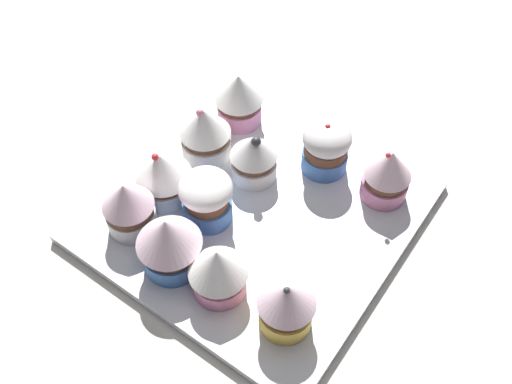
{
  "coord_description": "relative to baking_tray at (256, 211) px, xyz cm",
  "views": [
    {
      "loc": [
        -23.0,
        32.35,
        55.72
      ],
      "look_at": [
        0.0,
        0.0,
        4.2
      ],
      "focal_mm": 41.05,
      "sensor_mm": 36.0,
      "label": 1
    }
  ],
  "objects": [
    {
      "name": "ground_plane",
      "position": [
        0.0,
        0.0,
        -2.1
      ],
      "size": [
        180.0,
        180.0,
        3.0
      ],
      "primitive_type": "cube",
      "color": "beige"
    },
    {
      "name": "baking_tray",
      "position": [
        0.0,
        0.0,
        0.0
      ],
      "size": [
        33.03,
        33.03,
        1.2
      ],
      "color": "silver",
      "rests_on": "ground_plane"
    },
    {
      "name": "cupcake_6",
      "position": [
        9.81,
        4.28,
        4.03
      ],
      "size": [
        6.56,
        6.56,
        6.82
      ],
      "color": "white",
      "rests_on": "baking_tray"
    },
    {
      "name": "cupcake_1",
      "position": [
        -3.05,
        -9.88,
        4.11
      ],
      "size": [
        5.76,
        5.76,
        7.06
      ],
      "color": "#477AC6",
      "rests_on": "baking_tray"
    },
    {
      "name": "cupcake_0",
      "position": [
        -10.87,
        -10.28,
        4.24
      ],
      "size": [
        5.4,
        5.4,
        7.4
      ],
      "color": "pink",
      "rests_on": "baking_tray"
    },
    {
      "name": "cupcake_3",
      "position": [
        3.13,
        -3.95,
        3.93
      ],
      "size": [
        5.56,
        5.56,
        6.93
      ],
      "color": "white",
      "rests_on": "baking_tray"
    },
    {
      "name": "cupcake_5",
      "position": [
        3.78,
        4.06,
        4.07
      ],
      "size": [
        6.01,
        6.01,
        6.63
      ],
      "color": "#477AC6",
      "rests_on": "baking_tray"
    },
    {
      "name": "cupcake_10",
      "position": [
        9.77,
        9.98,
        4.3
      ],
      "size": [
        5.69,
        5.69,
        7.26
      ],
      "color": "white",
      "rests_on": "baking_tray"
    },
    {
      "name": "cupcake_4",
      "position": [
        9.85,
        -3.39,
        4.32
      ],
      "size": [
        6.18,
        6.18,
        7.64
      ],
      "color": "white",
      "rests_on": "baking_tray"
    },
    {
      "name": "cupcake_9",
      "position": [
        2.99,
        11.13,
        4.74
      ],
      "size": [
        6.88,
        6.88,
        7.81
      ],
      "color": "#477AC6",
      "rests_on": "baking_tray"
    },
    {
      "name": "cupcake_2",
      "position": [
        10.03,
        -10.43,
        4.42
      ],
      "size": [
        6.18,
        6.18,
        7.3
      ],
      "color": "pink",
      "rests_on": "baking_tray"
    },
    {
      "name": "cupcake_8",
      "position": [
        -2.91,
        10.6,
        4.3
      ],
      "size": [
        6.16,
        6.16,
        7.0
      ],
      "color": "pink",
      "rests_on": "baking_tray"
    },
    {
      "name": "cupcake_7",
      "position": [
        -10.54,
        9.81,
        4.38
      ],
      "size": [
        5.81,
        5.81,
        7.42
      ],
      "color": "#EFC651",
      "rests_on": "baking_tray"
    }
  ]
}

